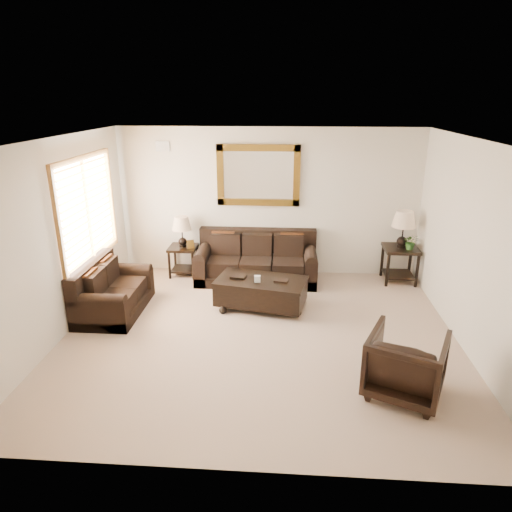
# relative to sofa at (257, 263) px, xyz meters

# --- Properties ---
(room) EXTENTS (5.51, 5.01, 2.71)m
(room) POSITION_rel_sofa_xyz_m (0.18, -2.07, 1.03)
(room) COLOR gray
(room) RESTS_ON ground
(window) EXTENTS (0.07, 1.96, 1.66)m
(window) POSITION_rel_sofa_xyz_m (-2.52, -1.17, 1.23)
(window) COLOR white
(window) RESTS_ON room
(mirror) EXTENTS (1.50, 0.06, 1.10)m
(mirror) POSITION_rel_sofa_xyz_m (0.00, 0.39, 1.53)
(mirror) COLOR #49350E
(mirror) RESTS_ON room
(air_vent) EXTENTS (0.25, 0.02, 0.18)m
(air_vent) POSITION_rel_sofa_xyz_m (-1.72, 0.41, 2.03)
(air_vent) COLOR #999999
(air_vent) RESTS_ON room
(sofa) EXTENTS (2.16, 0.93, 0.88)m
(sofa) POSITION_rel_sofa_xyz_m (0.00, 0.00, 0.00)
(sofa) COLOR black
(sofa) RESTS_ON room
(loveseat) EXTENTS (0.85, 1.43, 0.81)m
(loveseat) POSITION_rel_sofa_xyz_m (-2.18, -1.49, -0.02)
(loveseat) COLOR black
(loveseat) RESTS_ON room
(end_table_left) EXTENTS (0.51, 0.51, 1.13)m
(end_table_left) POSITION_rel_sofa_xyz_m (-1.39, 0.13, 0.41)
(end_table_left) COLOR black
(end_table_left) RESTS_ON room
(end_table_right) EXTENTS (0.60, 0.60, 1.31)m
(end_table_right) POSITION_rel_sofa_xyz_m (2.58, 0.09, 0.54)
(end_table_right) COLOR black
(end_table_right) RESTS_ON room
(coffee_table) EXTENTS (1.52, 1.02, 0.59)m
(coffee_table) POSITION_rel_sofa_xyz_m (0.15, -1.17, -0.02)
(coffee_table) COLOR black
(coffee_table) RESTS_ON room
(armchair) EXTENTS (1.04, 1.01, 0.83)m
(armchair) POSITION_rel_sofa_xyz_m (1.90, -3.29, 0.09)
(armchair) COLOR black
(armchair) RESTS_ON floor
(potted_plant) EXTENTS (0.28, 0.30, 0.22)m
(potted_plant) POSITION_rel_sofa_xyz_m (2.71, -0.02, 0.44)
(potted_plant) COLOR #2A531C
(potted_plant) RESTS_ON end_table_right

